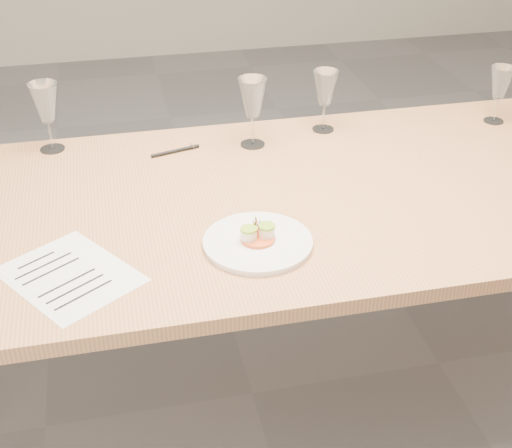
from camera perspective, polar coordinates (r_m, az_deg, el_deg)
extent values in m
plane|color=slate|center=(2.43, -0.31, -13.38)|extent=(7.00, 7.00, 0.00)
cube|color=tan|center=(1.98, -0.37, 1.68)|extent=(2.40, 1.00, 0.04)
cylinder|color=tan|center=(2.88, 19.79, 1.43)|extent=(0.07, 0.07, 0.71)
cylinder|color=white|center=(1.76, 0.14, -1.53)|extent=(0.27, 0.27, 0.01)
cylinder|color=white|center=(1.75, 0.14, -1.36)|extent=(0.27, 0.27, 0.01)
cylinder|color=orange|center=(1.75, 0.14, -1.20)|extent=(0.09, 0.09, 0.01)
cylinder|color=#FDEFCF|center=(1.74, -0.58, -0.84)|extent=(0.04, 0.04, 0.02)
cylinder|color=#FDEFCF|center=(1.75, 0.86, -0.60)|extent=(0.04, 0.04, 0.02)
cylinder|color=#9CC336|center=(1.73, -0.59, -0.41)|extent=(0.04, 0.04, 0.01)
cylinder|color=#9CC336|center=(1.74, 0.87, -0.17)|extent=(0.04, 0.04, 0.01)
cylinder|color=tan|center=(1.73, 2.16, -1.87)|extent=(0.04, 0.04, 0.00)
cube|color=white|center=(1.71, -14.67, -3.99)|extent=(0.37, 0.39, 0.00)
cube|color=black|center=(1.78, -17.18, -2.79)|extent=(0.08, 0.06, 0.00)
cube|color=black|center=(1.76, -16.63, -3.21)|extent=(0.13, 0.09, 0.00)
cube|color=black|center=(1.74, -16.06, -3.65)|extent=(0.13, 0.09, 0.00)
cube|color=black|center=(1.69, -14.88, -4.57)|extent=(0.13, 0.09, 0.00)
cube|color=black|center=(1.66, -14.26, -5.04)|extent=(0.13, 0.09, 0.00)
cube|color=black|center=(1.64, -13.62, -5.53)|extent=(0.13, 0.09, 0.00)
cylinder|color=black|center=(2.22, -6.48, 5.83)|extent=(0.16, 0.05, 0.01)
cube|color=silver|center=(2.24, -5.15, 6.29)|extent=(0.01, 0.03, 0.00)
cylinder|color=white|center=(2.32, -15.96, 5.80)|extent=(0.08, 0.08, 0.00)
cylinder|color=white|center=(2.30, -16.13, 6.88)|extent=(0.01, 0.01, 0.09)
cone|color=white|center=(2.26, -16.53, 9.31)|extent=(0.09, 0.09, 0.12)
cylinder|color=white|center=(2.26, -0.27, 6.40)|extent=(0.08, 0.08, 0.00)
cylinder|color=white|center=(2.24, -0.28, 7.53)|extent=(0.01, 0.01, 0.09)
cone|color=white|center=(2.20, -0.28, 10.08)|extent=(0.09, 0.09, 0.12)
cylinder|color=white|center=(2.37, 5.39, 7.56)|extent=(0.07, 0.07, 0.00)
cylinder|color=white|center=(2.36, 5.44, 8.56)|extent=(0.01, 0.01, 0.09)
cone|color=white|center=(2.32, 5.57, 10.80)|extent=(0.08, 0.08, 0.11)
cylinder|color=white|center=(2.56, 18.46, 7.83)|extent=(0.07, 0.07, 0.00)
cylinder|color=white|center=(2.54, 18.62, 8.71)|extent=(0.01, 0.01, 0.08)
cone|color=white|center=(2.51, 18.99, 10.65)|extent=(0.08, 0.08, 0.11)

